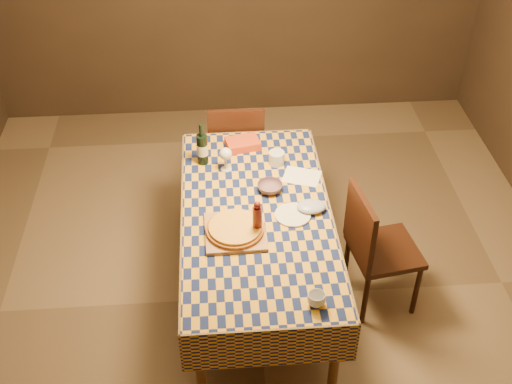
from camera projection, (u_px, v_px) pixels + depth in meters
room at (257, 136)px, 3.62m from camera, size 5.00×5.10×2.70m
dining_table at (257, 222)px, 4.04m from camera, size 0.94×1.84×0.77m
cutting_board at (235, 232)px, 3.84m from camera, size 0.37×0.37×0.02m
pizza at (235, 228)px, 3.82m from camera, size 0.46×0.46×0.04m
pepper_mill at (257, 219)px, 3.78m from camera, size 0.07×0.07×0.24m
bowl at (270, 187)px, 4.15m from camera, size 0.19×0.19×0.05m
wine_glass at (226, 155)px, 4.27m from camera, size 0.09×0.09×0.17m
wine_bottle at (202, 149)px, 4.33m from camera, size 0.10×0.10×0.31m
deli_tub at (277, 158)px, 4.37m from camera, size 0.14×0.14×0.09m
takeout_container at (243, 144)px, 4.53m from camera, size 0.26×0.20×0.06m
white_plate at (293, 215)px, 3.97m from camera, size 0.23×0.23×0.01m
tumbler at (317, 299)px, 3.39m from camera, size 0.12×0.12×0.08m
flour_patch at (302, 176)px, 4.28m from camera, size 0.29×0.25×0.00m
flour_bag at (311, 207)px, 4.00m from camera, size 0.21×0.18×0.05m
chair_far at (236, 147)px, 4.98m from camera, size 0.42×0.43×0.93m
chair_right at (374, 245)px, 4.13m from camera, size 0.49×0.48×0.93m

